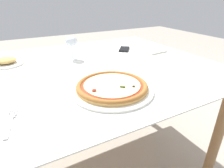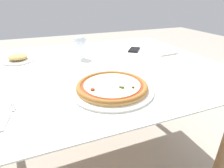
{
  "view_description": "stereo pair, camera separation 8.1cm",
  "coord_description": "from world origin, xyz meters",
  "px_view_note": "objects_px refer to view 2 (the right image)",
  "views": [
    {
      "loc": [
        -0.38,
        -0.97,
        1.14
      ],
      "look_at": [
        -0.03,
        -0.33,
        0.79
      ],
      "focal_mm": 30.0,
      "sensor_mm": 36.0,
      "label": 1
    },
    {
      "loc": [
        -0.3,
        -1.01,
        1.14
      ],
      "look_at": [
        -0.03,
        -0.33,
        0.79
      ],
      "focal_mm": 30.0,
      "sensor_mm": 36.0,
      "label": 2
    }
  ],
  "objects_px": {
    "dining_table": "(97,77)",
    "wine_glass_far_left": "(80,42)",
    "pizza_plate": "(112,87)",
    "side_plate": "(18,58)",
    "fork": "(9,115)",
    "cell_phone": "(134,50)"
  },
  "relations": [
    {
      "from": "side_plate",
      "to": "dining_table",
      "type": "bearing_deg",
      "value": -31.68
    },
    {
      "from": "pizza_plate",
      "to": "side_plate",
      "type": "xyz_separation_m",
      "value": [
        -0.4,
        0.59,
        0.0
      ]
    },
    {
      "from": "fork",
      "to": "dining_table",
      "type": "bearing_deg",
      "value": 40.28
    },
    {
      "from": "dining_table",
      "to": "side_plate",
      "type": "bearing_deg",
      "value": 148.32
    },
    {
      "from": "side_plate",
      "to": "cell_phone",
      "type": "bearing_deg",
      "value": -3.35
    },
    {
      "from": "pizza_plate",
      "to": "side_plate",
      "type": "height_order",
      "value": "side_plate"
    },
    {
      "from": "dining_table",
      "to": "side_plate",
      "type": "distance_m",
      "value": 0.52
    },
    {
      "from": "pizza_plate",
      "to": "fork",
      "type": "distance_m",
      "value": 0.41
    },
    {
      "from": "fork",
      "to": "wine_glass_far_left",
      "type": "height_order",
      "value": "wine_glass_far_left"
    },
    {
      "from": "dining_table",
      "to": "pizza_plate",
      "type": "distance_m",
      "value": 0.34
    },
    {
      "from": "pizza_plate",
      "to": "fork",
      "type": "height_order",
      "value": "pizza_plate"
    },
    {
      "from": "wine_glass_far_left",
      "to": "side_plate",
      "type": "xyz_separation_m",
      "value": [
        -0.39,
        0.08,
        -0.09
      ]
    },
    {
      "from": "pizza_plate",
      "to": "side_plate",
      "type": "bearing_deg",
      "value": 124.05
    },
    {
      "from": "pizza_plate",
      "to": "side_plate",
      "type": "relative_size",
      "value": 1.85
    },
    {
      "from": "dining_table",
      "to": "wine_glass_far_left",
      "type": "bearing_deg",
      "value": 104.17
    },
    {
      "from": "dining_table",
      "to": "wine_glass_far_left",
      "type": "distance_m",
      "value": 0.27
    },
    {
      "from": "side_plate",
      "to": "fork",
      "type": "bearing_deg",
      "value": -90.2
    },
    {
      "from": "fork",
      "to": "cell_phone",
      "type": "relative_size",
      "value": 1.08
    },
    {
      "from": "pizza_plate",
      "to": "fork",
      "type": "bearing_deg",
      "value": -173.62
    },
    {
      "from": "pizza_plate",
      "to": "cell_phone",
      "type": "distance_m",
      "value": 0.68
    },
    {
      "from": "wine_glass_far_left",
      "to": "cell_phone",
      "type": "relative_size",
      "value": 0.94
    },
    {
      "from": "wine_glass_far_left",
      "to": "side_plate",
      "type": "bearing_deg",
      "value": 168.92
    }
  ]
}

